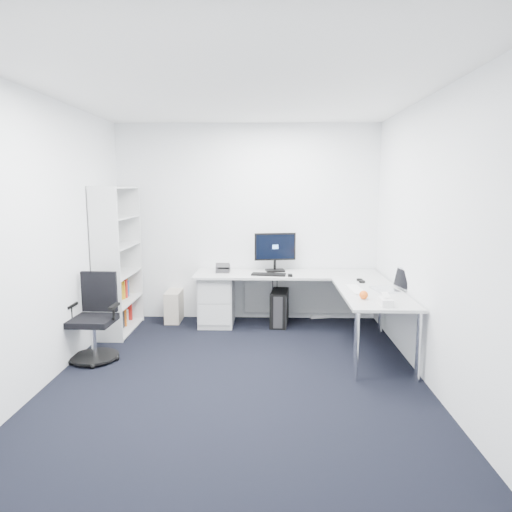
{
  "coord_description": "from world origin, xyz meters",
  "views": [
    {
      "loc": [
        0.29,
        -4.22,
        1.86
      ],
      "look_at": [
        0.15,
        1.05,
        1.05
      ],
      "focal_mm": 32.0,
      "sensor_mm": 36.0,
      "label": 1
    }
  ],
  "objects_px": {
    "bookshelf": "(117,260)",
    "monitor": "(275,252)",
    "l_desk": "(288,306)",
    "task_chair": "(93,318)",
    "laptop": "(385,280)"
  },
  "relations": [
    {
      "from": "l_desk",
      "to": "laptop",
      "type": "relative_size",
      "value": 7.15
    },
    {
      "from": "task_chair",
      "to": "laptop",
      "type": "bearing_deg",
      "value": 8.09
    },
    {
      "from": "task_chair",
      "to": "monitor",
      "type": "xyz_separation_m",
      "value": [
        1.96,
        1.44,
        0.52
      ]
    },
    {
      "from": "laptop",
      "to": "monitor",
      "type": "bearing_deg",
      "value": 126.2
    },
    {
      "from": "monitor",
      "to": "laptop",
      "type": "bearing_deg",
      "value": -52.34
    },
    {
      "from": "monitor",
      "to": "laptop",
      "type": "relative_size",
      "value": 1.63
    },
    {
      "from": "task_chair",
      "to": "monitor",
      "type": "relative_size",
      "value": 1.67
    },
    {
      "from": "l_desk",
      "to": "laptop",
      "type": "height_order",
      "value": "laptop"
    },
    {
      "from": "bookshelf",
      "to": "laptop",
      "type": "xyz_separation_m",
      "value": [
        3.21,
        -0.7,
        -0.09
      ]
    },
    {
      "from": "bookshelf",
      "to": "monitor",
      "type": "xyz_separation_m",
      "value": [
        2.01,
        0.42,
        0.05
      ]
    },
    {
      "from": "l_desk",
      "to": "monitor",
      "type": "bearing_deg",
      "value": 109.23
    },
    {
      "from": "task_chair",
      "to": "laptop",
      "type": "height_order",
      "value": "laptop"
    },
    {
      "from": "l_desk",
      "to": "bookshelf",
      "type": "relative_size",
      "value": 1.32
    },
    {
      "from": "l_desk",
      "to": "bookshelf",
      "type": "height_order",
      "value": "bookshelf"
    },
    {
      "from": "l_desk",
      "to": "monitor",
      "type": "height_order",
      "value": "monitor"
    }
  ]
}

